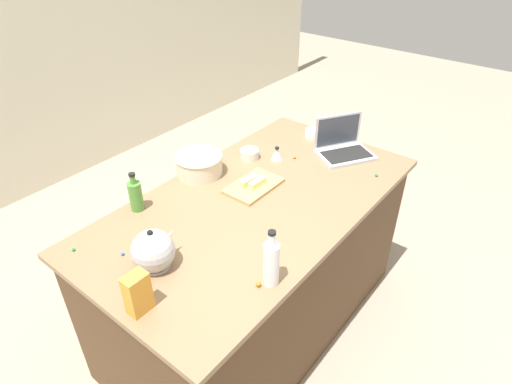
{
  "coord_description": "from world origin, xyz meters",
  "views": [
    {
      "loc": [
        -1.4,
        -1.12,
        2.16
      ],
      "look_at": [
        0.0,
        0.0,
        0.95
      ],
      "focal_mm": 30.51,
      "sensor_mm": 36.0,
      "label": 1
    }
  ],
  "objects_px": {
    "bottle_vinegar": "(271,263)",
    "kettle": "(153,251)",
    "laptop": "(343,146)",
    "ramekin_small": "(249,154)",
    "bottle_olive": "(136,195)",
    "butter_stick_right": "(249,181)",
    "kitchen_timer": "(277,154)",
    "ramekin_medium": "(312,133)",
    "candy_bag": "(138,293)",
    "butter_stick_left": "(257,183)",
    "mixing_bowl_large": "(199,164)",
    "cutting_board": "(254,186)"
  },
  "relations": [
    {
      "from": "kettle",
      "to": "ramekin_small",
      "type": "xyz_separation_m",
      "value": [
        0.94,
        0.27,
        -0.05
      ]
    },
    {
      "from": "laptop",
      "to": "candy_bag",
      "type": "bearing_deg",
      "value": -179.68
    },
    {
      "from": "butter_stick_left",
      "to": "butter_stick_right",
      "type": "distance_m",
      "value": 0.05
    },
    {
      "from": "laptop",
      "to": "butter_stick_right",
      "type": "height_order",
      "value": "laptop"
    },
    {
      "from": "bottle_vinegar",
      "to": "kettle",
      "type": "relative_size",
      "value": 1.21
    },
    {
      "from": "ramekin_small",
      "to": "butter_stick_right",
      "type": "bearing_deg",
      "value": -141.2
    },
    {
      "from": "kettle",
      "to": "butter_stick_right",
      "type": "distance_m",
      "value": 0.7
    },
    {
      "from": "laptop",
      "to": "cutting_board",
      "type": "height_order",
      "value": "laptop"
    },
    {
      "from": "bottle_vinegar",
      "to": "cutting_board",
      "type": "distance_m",
      "value": 0.69
    },
    {
      "from": "laptop",
      "to": "ramekin_small",
      "type": "xyz_separation_m",
      "value": [
        -0.39,
        0.4,
        -0.02
      ]
    },
    {
      "from": "laptop",
      "to": "butter_stick_left",
      "type": "distance_m",
      "value": 0.63
    },
    {
      "from": "ramekin_small",
      "to": "butter_stick_left",
      "type": "bearing_deg",
      "value": -133.52
    },
    {
      "from": "mixing_bowl_large",
      "to": "ramekin_small",
      "type": "bearing_deg",
      "value": -19.49
    },
    {
      "from": "bottle_vinegar",
      "to": "ramekin_small",
      "type": "relative_size",
      "value": 2.36
    },
    {
      "from": "laptop",
      "to": "candy_bag",
      "type": "xyz_separation_m",
      "value": [
        -1.51,
        -0.01,
        0.04
      ]
    },
    {
      "from": "ramekin_small",
      "to": "ramekin_medium",
      "type": "bearing_deg",
      "value": -16.24
    },
    {
      "from": "laptop",
      "to": "cutting_board",
      "type": "bearing_deg",
      "value": 163.63
    },
    {
      "from": "bottle_olive",
      "to": "ramekin_small",
      "type": "distance_m",
      "value": 0.74
    },
    {
      "from": "laptop",
      "to": "kitchen_timer",
      "type": "height_order",
      "value": "laptop"
    },
    {
      "from": "mixing_bowl_large",
      "to": "candy_bag",
      "type": "relative_size",
      "value": 1.54
    },
    {
      "from": "mixing_bowl_large",
      "to": "laptop",
      "type": "bearing_deg",
      "value": -36.02
    },
    {
      "from": "bottle_vinegar",
      "to": "butter_stick_left",
      "type": "height_order",
      "value": "bottle_vinegar"
    },
    {
      "from": "ramekin_small",
      "to": "bottle_olive",
      "type": "bearing_deg",
      "value": 171.64
    },
    {
      "from": "mixing_bowl_large",
      "to": "bottle_olive",
      "type": "xyz_separation_m",
      "value": [
        -0.43,
        0.0,
        0.02
      ]
    },
    {
      "from": "bottle_olive",
      "to": "candy_bag",
      "type": "bearing_deg",
      "value": -127.72
    },
    {
      "from": "ramekin_small",
      "to": "cutting_board",
      "type": "bearing_deg",
      "value": -136.67
    },
    {
      "from": "bottle_vinegar",
      "to": "butter_stick_right",
      "type": "bearing_deg",
      "value": 46.59
    },
    {
      "from": "kitchen_timer",
      "to": "candy_bag",
      "type": "relative_size",
      "value": 0.45
    },
    {
      "from": "bottle_olive",
      "to": "candy_bag",
      "type": "distance_m",
      "value": 0.65
    },
    {
      "from": "cutting_board",
      "to": "butter_stick_left",
      "type": "bearing_deg",
      "value": -84.06
    },
    {
      "from": "kettle",
      "to": "mixing_bowl_large",
      "type": "bearing_deg",
      "value": 30.45
    },
    {
      "from": "bottle_vinegar",
      "to": "ramekin_medium",
      "type": "height_order",
      "value": "bottle_vinegar"
    },
    {
      "from": "ramekin_small",
      "to": "kettle",
      "type": "bearing_deg",
      "value": -164.18
    },
    {
      "from": "laptop",
      "to": "kettle",
      "type": "distance_m",
      "value": 1.33
    },
    {
      "from": "kettle",
      "to": "ramekin_medium",
      "type": "xyz_separation_m",
      "value": [
        1.4,
        0.13,
        -0.06
      ]
    },
    {
      "from": "butter_stick_right",
      "to": "bottle_vinegar",
      "type": "bearing_deg",
      "value": -133.41
    },
    {
      "from": "butter_stick_left",
      "to": "candy_bag",
      "type": "height_order",
      "value": "candy_bag"
    },
    {
      "from": "bottle_olive",
      "to": "butter_stick_left",
      "type": "bearing_deg",
      "value": -34.27
    },
    {
      "from": "laptop",
      "to": "butter_stick_right",
      "type": "relative_size",
      "value": 3.45
    },
    {
      "from": "laptop",
      "to": "kitchen_timer",
      "type": "distance_m",
      "value": 0.4
    },
    {
      "from": "kettle",
      "to": "butter_stick_left",
      "type": "relative_size",
      "value": 1.94
    },
    {
      "from": "cutting_board",
      "to": "candy_bag",
      "type": "xyz_separation_m",
      "value": [
        -0.9,
        -0.19,
        0.08
      ]
    },
    {
      "from": "cutting_board",
      "to": "butter_stick_left",
      "type": "height_order",
      "value": "butter_stick_left"
    },
    {
      "from": "laptop",
      "to": "candy_bag",
      "type": "distance_m",
      "value": 1.51
    },
    {
      "from": "kettle",
      "to": "butter_stick_right",
      "type": "relative_size",
      "value": 1.94
    },
    {
      "from": "ramekin_small",
      "to": "kitchen_timer",
      "type": "distance_m",
      "value": 0.16
    },
    {
      "from": "kettle",
      "to": "cutting_board",
      "type": "xyz_separation_m",
      "value": [
        0.71,
        0.05,
        -0.07
      ]
    },
    {
      "from": "bottle_vinegar",
      "to": "laptop",
      "type": "bearing_deg",
      "value": 15.21
    },
    {
      "from": "cutting_board",
      "to": "ramekin_medium",
      "type": "bearing_deg",
      "value": 6.45
    },
    {
      "from": "butter_stick_left",
      "to": "kitchen_timer",
      "type": "distance_m",
      "value": 0.33
    }
  ]
}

